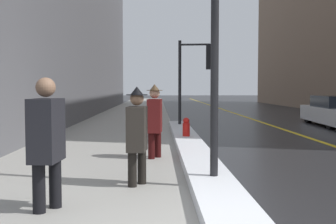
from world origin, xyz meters
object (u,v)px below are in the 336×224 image
object	(u,v)px
traffic_light_near	(199,66)
fire_hydrant	(186,130)
pedestrian_in_glasses	(137,132)
pedestrian_in_fedora	(155,118)
pedestrian_nearside	(46,137)

from	to	relation	value
traffic_light_near	fire_hydrant	size ratio (longest dim) A/B	4.62
pedestrian_in_glasses	pedestrian_in_fedora	xyz separation A→B (m)	(0.26, 2.52, 0.03)
fire_hydrant	pedestrian_in_glasses	bearing A→B (deg)	-102.34
traffic_light_near	pedestrian_nearside	world-z (taller)	traffic_light_near
pedestrian_in_glasses	pedestrian_in_fedora	size ratio (longest dim) A/B	0.96
traffic_light_near	pedestrian_in_glasses	world-z (taller)	traffic_light_near
pedestrian_nearside	pedestrian_in_fedora	world-z (taller)	pedestrian_nearside
pedestrian_nearside	pedestrian_in_fedora	bearing A→B (deg)	166.07
pedestrian_in_fedora	fire_hydrant	xyz separation A→B (m)	(0.85, 2.55, -0.53)
pedestrian_nearside	pedestrian_in_fedora	size ratio (longest dim) A/B	1.03
pedestrian_in_glasses	fire_hydrant	distance (m)	5.22
traffic_light_near	pedestrian_in_glasses	xyz separation A→B (m)	(-1.85, -8.88, -1.48)
traffic_light_near	fire_hydrant	bearing A→B (deg)	-94.31
traffic_light_near	pedestrian_in_glasses	size ratio (longest dim) A/B	2.10
pedestrian_in_fedora	pedestrian_in_glasses	bearing A→B (deg)	-0.94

